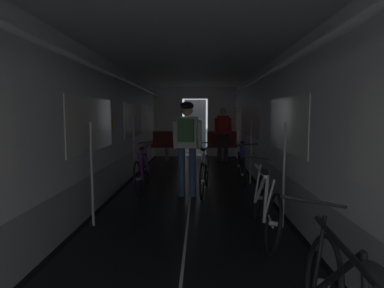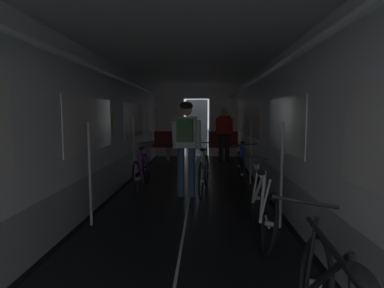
% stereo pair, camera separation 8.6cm
% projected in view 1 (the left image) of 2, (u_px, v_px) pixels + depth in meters
% --- Properties ---
extents(train_car_shell, '(3.14, 12.34, 2.57)m').
position_uv_depth(train_car_shell, '(190.00, 103.00, 5.44)').
color(train_car_shell, black).
rests_on(train_car_shell, ground).
extents(bench_seat_far_left, '(0.98, 0.51, 0.95)m').
position_uv_depth(bench_seat_far_left, '(167.00, 143.00, 10.03)').
color(bench_seat_far_left, gray).
rests_on(bench_seat_far_left, ground).
extents(bench_seat_far_right, '(0.98, 0.51, 0.95)m').
position_uv_depth(bench_seat_far_right, '(222.00, 143.00, 9.98)').
color(bench_seat_far_right, gray).
rests_on(bench_seat_far_right, ground).
extents(bicycle_white, '(0.44, 1.70, 0.96)m').
position_uv_depth(bicycle_white, '(265.00, 205.00, 3.78)').
color(bicycle_white, black).
rests_on(bicycle_white, ground).
extents(bicycle_blue, '(0.44, 1.69, 0.95)m').
position_uv_depth(bicycle_blue, '(242.00, 167.00, 6.46)').
color(bicycle_blue, black).
rests_on(bicycle_blue, ground).
extents(bicycle_purple, '(0.44, 1.69, 0.95)m').
position_uv_depth(bicycle_purple, '(143.00, 171.00, 6.04)').
color(bicycle_purple, black).
rests_on(bicycle_purple, ground).
extents(person_cyclist_aisle, '(0.54, 0.41, 1.73)m').
position_uv_depth(person_cyclist_aisle, '(187.00, 138.00, 5.52)').
color(person_cyclist_aisle, '#384C75').
rests_on(person_cyclist_aisle, ground).
extents(bicycle_silver_in_aisle, '(0.44, 1.69, 0.93)m').
position_uv_depth(bicycle_silver_in_aisle, '(205.00, 173.00, 5.84)').
color(bicycle_silver_in_aisle, black).
rests_on(bicycle_silver_in_aisle, ground).
extents(person_standing_near_bench, '(0.53, 0.23, 1.69)m').
position_uv_depth(person_standing_near_bench, '(223.00, 131.00, 9.57)').
color(person_standing_near_bench, '#2D2D33').
rests_on(person_standing_near_bench, ground).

